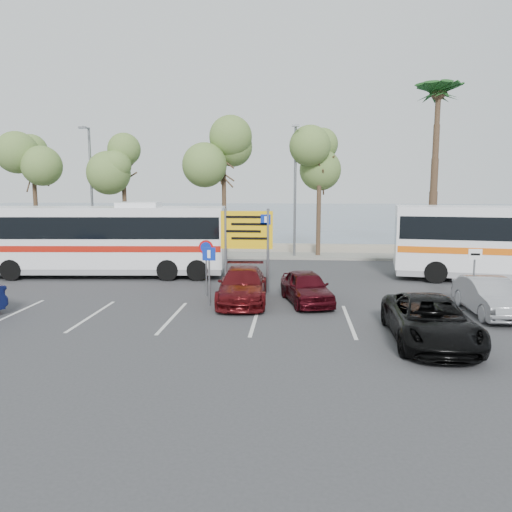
# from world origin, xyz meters

# --- Properties ---
(ground) EXTENTS (120.00, 120.00, 0.00)m
(ground) POSITION_xyz_m (0.00, 0.00, 0.00)
(ground) COLOR #333336
(ground) RESTS_ON ground
(kerb_strip) EXTENTS (44.00, 2.40, 0.15)m
(kerb_strip) POSITION_xyz_m (0.00, 14.00, 0.07)
(kerb_strip) COLOR gray
(kerb_strip) RESTS_ON ground
(seawall) EXTENTS (48.00, 0.80, 0.60)m
(seawall) POSITION_xyz_m (0.00, 16.00, 0.30)
(seawall) COLOR gray
(seawall) RESTS_ON ground
(sea) EXTENTS (140.00, 140.00, 0.00)m
(sea) POSITION_xyz_m (0.00, 60.00, 0.01)
(sea) COLOR #465C70
(sea) RESTS_ON ground
(tree_far_left) EXTENTS (3.20, 3.20, 7.60)m
(tree_far_left) POSITION_xyz_m (-14.00, 14.00, 6.33)
(tree_far_left) COLOR #382619
(tree_far_left) RESTS_ON kerb_strip
(tree_left) EXTENTS (3.20, 3.20, 7.20)m
(tree_left) POSITION_xyz_m (-8.00, 14.00, 6.00)
(tree_left) COLOR #382619
(tree_left) RESTS_ON kerb_strip
(tree_mid) EXTENTS (3.20, 3.20, 8.00)m
(tree_mid) POSITION_xyz_m (-1.50, 14.00, 6.65)
(tree_mid) COLOR #382619
(tree_mid) RESTS_ON kerb_strip
(tree_right) EXTENTS (3.20, 3.20, 7.40)m
(tree_right) POSITION_xyz_m (4.50, 14.00, 6.17)
(tree_right) COLOR #382619
(tree_right) RESTS_ON kerb_strip
(palm_tree) EXTENTS (4.80, 4.80, 11.20)m
(palm_tree) POSITION_xyz_m (11.50, 14.00, 9.87)
(palm_tree) COLOR #382619
(palm_tree) RESTS_ON kerb_strip
(street_lamp_left) EXTENTS (0.45, 1.15, 8.01)m
(street_lamp_left) POSITION_xyz_m (-10.00, 13.52, 4.60)
(street_lamp_left) COLOR slate
(street_lamp_left) RESTS_ON kerb_strip
(street_lamp_right) EXTENTS (0.45, 1.15, 8.01)m
(street_lamp_right) POSITION_xyz_m (3.00, 13.52, 4.60)
(street_lamp_right) COLOR slate
(street_lamp_right) RESTS_ON kerb_strip
(direction_sign) EXTENTS (2.20, 0.12, 3.60)m
(direction_sign) POSITION_xyz_m (1.00, 3.20, 2.43)
(direction_sign) COLOR slate
(direction_sign) RESTS_ON ground
(sign_no_stop) EXTENTS (0.60, 0.08, 2.35)m
(sign_no_stop) POSITION_xyz_m (-0.60, 2.38, 1.58)
(sign_no_stop) COLOR slate
(sign_no_stop) RESTS_ON ground
(sign_parking) EXTENTS (0.50, 0.07, 2.25)m
(sign_parking) POSITION_xyz_m (-0.20, 0.79, 1.47)
(sign_parking) COLOR slate
(sign_parking) RESTS_ON ground
(sign_taxi) EXTENTS (0.50, 0.07, 2.20)m
(sign_taxi) POSITION_xyz_m (9.80, 1.49, 1.42)
(sign_taxi) COLOR slate
(sign_taxi) RESTS_ON ground
(lane_markings) EXTENTS (12.02, 4.20, 0.01)m
(lane_markings) POSITION_xyz_m (-1.14, -1.00, 0.00)
(lane_markings) COLOR silver
(lane_markings) RESTS_ON ground
(coach_bus_left) EXTENTS (12.15, 3.42, 3.74)m
(coach_bus_left) POSITION_xyz_m (-6.50, 6.50, 1.73)
(coach_bus_left) COLOR white
(coach_bus_left) RESTS_ON ground
(car_maroon) EXTENTS (2.10, 4.70, 1.34)m
(car_maroon) POSITION_xyz_m (1.00, 1.50, 0.67)
(car_maroon) COLOR #550E11
(car_maroon) RESTS_ON ground
(car_red) EXTENTS (2.35, 3.98, 1.27)m
(car_red) POSITION_xyz_m (3.50, 1.50, 0.64)
(car_red) COLOR #3F0910
(car_red) RESTS_ON ground
(suv_black) EXTENTS (2.34, 4.89, 1.34)m
(suv_black) POSITION_xyz_m (7.00, -3.15, 0.67)
(suv_black) COLOR black
(suv_black) RESTS_ON ground
(car_silver_b) EXTENTS (1.46, 4.00, 1.31)m
(car_silver_b) POSITION_xyz_m (9.94, 0.27, 0.65)
(car_silver_b) COLOR #9A9BA0
(car_silver_b) RESTS_ON ground
(pedestrian_far) EXTENTS (0.95, 1.11, 1.97)m
(pedestrian_far) POSITION_xyz_m (11.00, 6.50, 0.99)
(pedestrian_far) COLOR #32384B
(pedestrian_far) RESTS_ON ground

